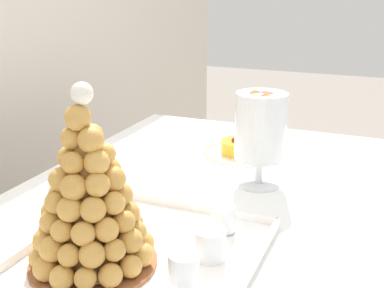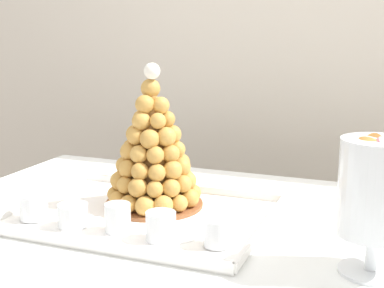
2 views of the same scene
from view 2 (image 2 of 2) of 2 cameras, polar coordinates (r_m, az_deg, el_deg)
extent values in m
cylinder|color=brown|center=(1.82, -12.17, -13.57)|extent=(0.04, 0.04, 0.71)
cube|color=brown|center=(1.08, 5.48, -10.91)|extent=(1.45, 0.92, 0.02)
cube|color=white|center=(1.07, 5.49, -10.35)|extent=(1.51, 0.98, 0.00)
cube|color=white|center=(1.59, 10.33, -10.38)|extent=(1.51, 0.01, 0.38)
cube|color=white|center=(1.19, -5.30, -7.73)|extent=(0.54, 0.40, 0.01)
cube|color=white|center=(1.02, -10.46, -10.59)|extent=(0.54, 0.01, 0.02)
cube|color=white|center=(1.36, -1.49, -4.59)|extent=(0.54, 0.01, 0.02)
cube|color=white|center=(1.33, -15.93, -5.52)|extent=(0.01, 0.40, 0.02)
cube|color=white|center=(1.10, 7.65, -8.87)|extent=(0.01, 0.40, 0.02)
cylinder|color=white|center=(1.19, -5.30, -7.55)|extent=(0.37, 0.37, 0.00)
cylinder|color=brown|center=(1.24, -4.08, -6.41)|extent=(0.23, 0.23, 0.01)
cone|color=#AC7636|center=(1.20, -4.18, 0.03)|extent=(0.15, 0.15, 0.28)
sphere|color=gold|center=(1.20, -0.26, -5.80)|extent=(0.04, 0.04, 0.04)
sphere|color=gold|center=(1.24, 0.02, -5.22)|extent=(0.04, 0.04, 0.04)
sphere|color=gold|center=(1.27, -0.50, -4.68)|extent=(0.04, 0.04, 0.04)
sphere|color=gold|center=(1.30, -1.67, -4.45)|extent=(0.04, 0.04, 0.04)
sphere|color=#C79040|center=(1.32, -3.26, -4.17)|extent=(0.04, 0.04, 0.04)
sphere|color=gold|center=(1.32, -4.98, -4.19)|extent=(0.04, 0.04, 0.04)
sphere|color=gold|center=(1.30, -6.55, -4.41)|extent=(0.04, 0.04, 0.04)
sphere|color=gold|center=(1.27, -7.71, -4.92)|extent=(0.04, 0.04, 0.04)
sphere|color=gold|center=(1.24, -8.22, -5.32)|extent=(0.04, 0.04, 0.04)
sphere|color=gold|center=(1.20, -7.91, -5.94)|extent=(0.04, 0.04, 0.04)
sphere|color=gold|center=(1.17, -6.80, -6.37)|extent=(0.04, 0.04, 0.04)
sphere|color=gold|center=(1.15, -5.06, -6.62)|extent=(0.04, 0.04, 0.04)
sphere|color=gold|center=(1.15, -3.09, -6.54)|extent=(0.04, 0.04, 0.04)
sphere|color=gold|center=(1.17, -1.36, -6.35)|extent=(0.04, 0.04, 0.04)
sphere|color=gold|center=(1.22, -0.50, -3.91)|extent=(0.04, 0.04, 0.04)
sphere|color=gold|center=(1.25, -0.85, -3.42)|extent=(0.04, 0.04, 0.04)
sphere|color=gold|center=(1.28, -1.90, -3.08)|extent=(0.04, 0.04, 0.04)
sphere|color=gold|center=(1.30, -3.39, -2.93)|extent=(0.04, 0.04, 0.04)
sphere|color=gold|center=(1.30, -5.03, -2.96)|extent=(0.04, 0.04, 0.04)
sphere|color=gold|center=(1.28, -6.48, -3.09)|extent=(0.04, 0.04, 0.04)
sphere|color=gold|center=(1.25, -7.46, -3.52)|extent=(0.04, 0.04, 0.04)
sphere|color=gold|center=(1.22, -7.73, -3.90)|extent=(0.04, 0.04, 0.04)
sphere|color=gold|center=(1.18, -7.15, -4.38)|extent=(0.04, 0.04, 0.04)
sphere|color=gold|center=(1.16, -5.81, -4.67)|extent=(0.04, 0.04, 0.04)
sphere|color=gold|center=(1.15, -4.01, -4.85)|extent=(0.04, 0.04, 0.04)
sphere|color=gold|center=(1.16, -2.25, -4.73)|extent=(0.04, 0.04, 0.04)
sphere|color=gold|center=(1.19, -0.98, -4.27)|extent=(0.04, 0.04, 0.04)
sphere|color=gold|center=(1.23, -1.18, -1.97)|extent=(0.04, 0.04, 0.04)
sphere|color=gold|center=(1.26, -2.12, -1.71)|extent=(0.04, 0.04, 0.04)
sphere|color=gold|center=(1.28, -3.64, -1.41)|extent=(0.04, 0.04, 0.04)
sphere|color=gold|center=(1.27, -5.29, -1.52)|extent=(0.04, 0.04, 0.04)
sphere|color=gold|center=(1.25, -6.63, -1.86)|extent=(0.04, 0.04, 0.04)
sphere|color=gold|center=(1.22, -7.24, -2.27)|extent=(0.04, 0.04, 0.04)
sphere|color=gold|center=(1.18, -6.88, -2.65)|extent=(0.04, 0.04, 0.04)
sphere|color=#C79040|center=(1.16, -5.59, -2.93)|extent=(0.04, 0.04, 0.04)
sphere|color=gold|center=(1.15, -3.77, -3.09)|extent=(0.04, 0.04, 0.04)
sphere|color=gold|center=(1.17, -2.10, -2.80)|extent=(0.04, 0.04, 0.04)
sphere|color=gold|center=(1.20, -1.14, -2.48)|extent=(0.04, 0.04, 0.04)
sphere|color=gold|center=(1.24, -2.10, -0.35)|extent=(0.04, 0.04, 0.04)
sphere|color=gold|center=(1.26, -3.51, -0.10)|extent=(0.04, 0.04, 0.04)
sphere|color=gold|center=(1.26, -5.21, -0.11)|extent=(0.04, 0.04, 0.04)
sphere|color=gold|center=(1.23, -6.46, -0.42)|extent=(0.04, 0.04, 0.04)
sphere|color=gold|center=(1.20, -6.70, -0.81)|extent=(0.04, 0.04, 0.04)
sphere|color=gold|center=(1.16, -5.72, -1.10)|extent=(0.04, 0.04, 0.04)
sphere|color=gold|center=(1.15, -3.95, -1.20)|extent=(0.04, 0.04, 0.04)
sphere|color=#C79040|center=(1.17, -2.29, -1.04)|extent=(0.04, 0.04, 0.04)
sphere|color=gold|center=(1.20, -1.59, -0.57)|extent=(0.04, 0.04, 0.04)
sphere|color=gold|center=(1.23, -3.04, 1.32)|extent=(0.04, 0.04, 0.04)
sphere|color=gold|center=(1.24, -4.75, 1.40)|extent=(0.04, 0.04, 0.04)
sphere|color=gold|center=(1.22, -6.07, 1.06)|extent=(0.04, 0.04, 0.04)
sphere|color=gold|center=(1.18, -6.03, 0.85)|extent=(0.04, 0.04, 0.04)
sphere|color=gold|center=(1.16, -4.55, 0.52)|extent=(0.04, 0.04, 0.04)
sphere|color=gold|center=(1.17, -2.78, 0.78)|extent=(0.04, 0.04, 0.04)
sphere|color=gold|center=(1.20, -2.14, 1.04)|extent=(0.04, 0.04, 0.04)
sphere|color=gold|center=(1.22, -3.83, 2.79)|extent=(0.04, 0.04, 0.04)
sphere|color=gold|center=(1.21, -5.48, 2.77)|extent=(0.04, 0.04, 0.04)
sphere|color=gold|center=(1.17, -5.43, 2.46)|extent=(0.04, 0.04, 0.04)
sphere|color=gold|center=(1.16, -3.67, 2.48)|extent=(0.04, 0.04, 0.04)
sphere|color=gold|center=(1.20, -2.70, 2.67)|extent=(0.04, 0.04, 0.04)
sphere|color=gold|center=(1.21, -4.33, 4.40)|extent=(0.04, 0.04, 0.04)
sphere|color=gold|center=(1.18, -5.07, 4.23)|extent=(0.04, 0.04, 0.04)
sphere|color=gold|center=(1.18, -3.35, 4.14)|extent=(0.04, 0.04, 0.04)
sphere|color=gold|center=(1.19, -4.46, 5.94)|extent=(0.04, 0.04, 0.04)
sphere|color=white|center=(1.18, -4.30, 7.78)|extent=(0.04, 0.04, 0.04)
cylinder|color=silver|center=(1.20, -16.54, -6.45)|extent=(0.06, 0.06, 0.05)
cylinder|color=gold|center=(1.20, -16.50, -7.13)|extent=(0.05, 0.05, 0.02)
cylinder|color=#EAC166|center=(1.20, -16.55, -6.26)|extent=(0.05, 0.05, 0.02)
sphere|color=brown|center=(1.20, -16.86, -5.66)|extent=(0.02, 0.02, 0.02)
cylinder|color=silver|center=(1.14, -12.60, -7.43)|extent=(0.06, 0.06, 0.05)
cylinder|color=gold|center=(1.14, -12.57, -8.06)|extent=(0.06, 0.06, 0.02)
cylinder|color=#EAC166|center=(1.13, -12.61, -7.25)|extent=(0.06, 0.06, 0.01)
sphere|color=brown|center=(1.13, -12.66, -6.76)|extent=(0.02, 0.02, 0.02)
cylinder|color=silver|center=(1.09, -7.93, -7.81)|extent=(0.05, 0.05, 0.06)
cylinder|color=#F4EAC6|center=(1.09, -7.90, -8.63)|extent=(0.05, 0.05, 0.02)
cylinder|color=white|center=(1.09, -7.94, -7.58)|extent=(0.05, 0.05, 0.02)
sphere|color=brown|center=(1.08, -8.11, -6.97)|extent=(0.01, 0.01, 0.01)
cylinder|color=silver|center=(1.04, -3.35, -8.76)|extent=(0.06, 0.06, 0.06)
cylinder|color=gold|center=(1.04, -3.34, -9.57)|extent=(0.05, 0.05, 0.02)
cylinder|color=#EAC166|center=(1.04, -3.35, -8.52)|extent=(0.05, 0.05, 0.02)
sphere|color=brown|center=(1.04, -2.96, -7.79)|extent=(0.02, 0.02, 0.02)
cylinder|color=silver|center=(1.01, 2.69, -9.44)|extent=(0.05, 0.05, 0.05)
cylinder|color=brown|center=(1.02, 2.68, -10.20)|extent=(0.05, 0.05, 0.02)
cylinder|color=#8C603D|center=(1.01, 2.69, -9.22)|extent=(0.05, 0.05, 0.02)
sphere|color=brown|center=(1.01, 2.37, -8.59)|extent=(0.01, 0.01, 0.01)
cylinder|color=white|center=(0.98, 18.50, -12.76)|extent=(0.11, 0.11, 0.01)
cylinder|color=white|center=(0.97, 18.64, -10.88)|extent=(0.02, 0.02, 0.06)
cylinder|color=white|center=(0.93, 19.12, -4.42)|extent=(0.13, 0.13, 0.16)
cylinder|color=pink|center=(0.97, 17.89, -7.68)|extent=(0.05, 0.04, 0.04)
cylinder|color=pink|center=(0.94, 18.19, -8.38)|extent=(0.05, 0.05, 0.03)
cylinder|color=brown|center=(0.96, 18.18, -6.65)|extent=(0.06, 0.05, 0.06)
cylinder|color=pink|center=(0.93, 18.91, -7.29)|extent=(0.05, 0.05, 0.05)
cylinder|color=#E54C47|center=(0.97, 19.83, -5.24)|extent=(0.05, 0.05, 0.03)
cylinder|color=pink|center=(0.94, 17.65, -5.48)|extent=(0.05, 0.05, 0.04)
cylinder|color=#F9A54C|center=(0.91, 18.74, -6.21)|extent=(0.06, 0.05, 0.06)
cylinder|color=yellow|center=(0.94, 18.98, -4.22)|extent=(0.07, 0.05, 0.07)
cylinder|color=brown|center=(0.92, 18.25, -4.51)|extent=(0.05, 0.04, 0.05)
cylinder|color=#F9A54C|center=(0.95, 17.91, -2.64)|extent=(0.05, 0.04, 0.05)
cylinder|color=#D199D8|center=(0.91, 18.74, -3.38)|extent=(0.05, 0.05, 0.03)
cylinder|color=#F9A54C|center=(0.93, 17.63, -1.55)|extent=(0.05, 0.05, 0.05)
cylinder|color=#F9A54C|center=(0.90, 18.64, -2.17)|extent=(0.05, 0.04, 0.04)
cylinder|color=#E54C47|center=(0.94, 19.60, -1.54)|extent=(0.05, 0.05, 0.05)
cylinder|color=#F9A54C|center=(0.91, 18.44, -0.54)|extent=(0.06, 0.05, 0.06)
cylinder|color=#F9A54C|center=(0.93, 18.82, -0.31)|extent=(0.06, 0.04, 0.06)
cylinder|color=silver|center=(1.46, -4.76, -4.02)|extent=(0.06, 0.06, 0.00)
cylinder|color=silver|center=(1.44, -4.80, -2.27)|extent=(0.01, 0.01, 0.09)
sphere|color=silver|center=(1.43, -4.85, 0.64)|extent=(0.07, 0.07, 0.07)
camera|label=1|loc=(1.31, -42.47, 12.67)|focal=47.21mm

